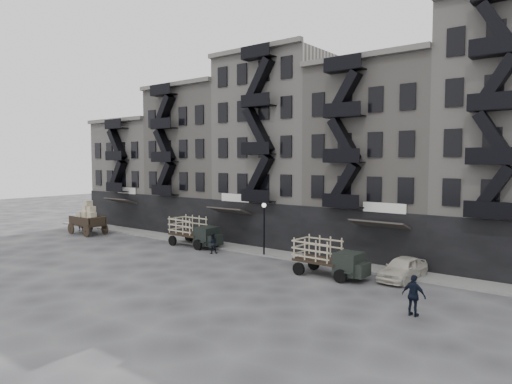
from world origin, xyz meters
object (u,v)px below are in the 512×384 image
Objects in this scene: wagon at (87,215)px; policeman at (414,296)px; pedestrian_west at (81,222)px; stake_truck_west at (195,230)px; horse at (86,221)px; car_east at (403,269)px; pedestrian_mid at (212,243)px; stake_truck_east at (329,255)px.

policeman is (35.38, -4.02, -0.95)m from wagon.
stake_truck_west is at bearing -23.61° from pedestrian_west.
horse is at bearing -178.69° from stake_truck_west.
car_east is at bearing -59.16° from policeman.
stake_truck_west is 18.82m from car_east.
horse is 1.17× the size of pedestrian_mid.
pedestrian_west reaches higher than horse.
car_east is (18.81, 0.13, -0.74)m from stake_truck_west.
pedestrian_mid is at bearing -8.64° from policeman.
policeman is at bearing 120.53° from pedestrian_mid.
stake_truck_east is 2.64× the size of pedestrian_west.
pedestrian_west is 19.62m from pedestrian_mid.
wagon is at bearing -169.95° from stake_truck_west.
wagon reaches higher than policeman.
pedestrian_mid is at bearing -28.20° from pedestrian_west.
pedestrian_west is (-35.01, -1.49, 0.20)m from car_east.
stake_truck_east is 4.74m from car_east.
wagon is 35.62m from policeman.
stake_truck_east is at bearing 132.01° from pedestrian_mid.
horse is 4.33m from wagon.
stake_truck_east is 2.94× the size of pedestrian_mid.
horse is at bearing -47.99° from pedestrian_mid.
wagon is 2.81m from pedestrian_west.
stake_truck_west is 16.27m from pedestrian_west.
wagon is at bearing -0.19° from policeman.
pedestrian_mid is (17.12, 0.85, -1.13)m from wagon.
wagon is 28.32m from stake_truck_east.
stake_truck_east is (31.93, -1.92, 0.58)m from horse.
wagon is at bearing -41.71° from pedestrian_mid.
policeman reaches higher than horse.
horse is at bearing 177.52° from stake_truck_east.
stake_truck_east reaches higher than car_east.
pedestrian_mid reaches higher than car_east.
car_east is at bearing 5.50° from wagon.
horse is 31.99m from stake_truck_east.
wagon is at bearing -178.68° from stake_truck_east.
policeman is at bearing -29.71° from stake_truck_east.
horse is 20.77m from pedestrian_mid.
pedestrian_west is at bearing -174.02° from stake_truck_west.
pedestrian_mid is 18.90m from policeman.
car_east is (36.13, 0.17, -0.09)m from horse.
wagon is 2.43× the size of pedestrian_mid.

